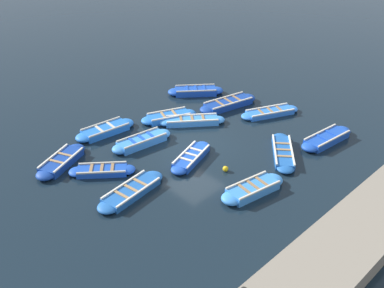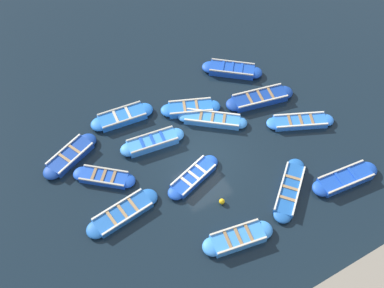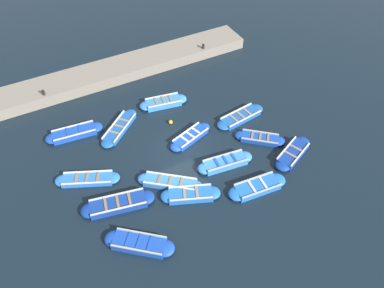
# 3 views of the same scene
# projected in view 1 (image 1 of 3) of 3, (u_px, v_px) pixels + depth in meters

# --- Properties ---
(ground_plane) EXTENTS (120.00, 120.00, 0.00)m
(ground_plane) POSITION_uv_depth(u_px,v_px,m) (194.00, 146.00, 23.30)
(ground_plane) COLOR black
(boat_inner_gap) EXTENTS (1.42, 3.79, 0.37)m
(boat_inner_gap) POSITION_uv_depth(u_px,v_px,m) (131.00, 191.00, 19.76)
(boat_inner_gap) COLOR #1E59AD
(boat_inner_gap) RESTS_ON ground
(boat_drifting) EXTENTS (2.18, 3.42, 0.43)m
(boat_drifting) POSITION_uv_depth(u_px,v_px,m) (61.00, 161.00, 21.76)
(boat_drifting) COLOR navy
(boat_drifting) RESTS_ON ground
(boat_broadside) EXTENTS (1.71, 4.06, 0.47)m
(boat_broadside) POSITION_uv_depth(u_px,v_px,m) (228.00, 104.00, 27.18)
(boat_broadside) COLOR navy
(boat_broadside) RESTS_ON ground
(boat_tucked) EXTENTS (1.25, 3.67, 0.45)m
(boat_tucked) POSITION_uv_depth(u_px,v_px,m) (327.00, 139.00, 23.61)
(boat_tucked) COLOR #1947B7
(boat_tucked) RESTS_ON ground
(boat_alongside) EXTENTS (1.76, 3.32, 0.39)m
(boat_alongside) POSITION_uv_depth(u_px,v_px,m) (191.00, 157.00, 22.10)
(boat_alongside) COLOR #1947B7
(boat_alongside) RESTS_ON ground
(boat_mid_row) EXTENTS (1.25, 3.50, 0.46)m
(boat_mid_row) POSITION_uv_depth(u_px,v_px,m) (142.00, 141.00, 23.37)
(boat_mid_row) COLOR #3884E0
(boat_mid_row) RESTS_ON ground
(boat_centre) EXTENTS (2.06, 3.37, 0.43)m
(boat_centre) POSITION_uv_depth(u_px,v_px,m) (169.00, 117.00, 25.74)
(boat_centre) COLOR blue
(boat_centre) RESTS_ON ground
(boat_end_of_row) EXTENTS (3.09, 3.41, 0.36)m
(boat_end_of_row) POSITION_uv_depth(u_px,v_px,m) (283.00, 152.00, 22.54)
(boat_end_of_row) COLOR #1E59AD
(boat_end_of_row) RESTS_ON ground
(boat_stern_in) EXTENTS (2.25, 3.66, 0.37)m
(boat_stern_in) POSITION_uv_depth(u_px,v_px,m) (270.00, 112.00, 26.28)
(boat_stern_in) COLOR blue
(boat_stern_in) RESTS_ON ground
(boat_bow_out) EXTENTS (1.47, 3.42, 0.46)m
(boat_bow_out) POSITION_uv_depth(u_px,v_px,m) (253.00, 189.00, 19.83)
(boat_bow_out) COLOR #3884E0
(boat_bow_out) RESTS_ON ground
(boat_outer_left) EXTENTS (2.97, 3.34, 0.45)m
(boat_outer_left) POSITION_uv_depth(u_px,v_px,m) (196.00, 91.00, 28.76)
(boat_outer_left) COLOR #1947B7
(boat_outer_left) RESTS_ON ground
(boat_far_corner) EXTENTS (2.93, 3.42, 0.40)m
(boat_far_corner) POSITION_uv_depth(u_px,v_px,m) (192.00, 121.00, 25.35)
(boat_far_corner) COLOR #3884E0
(boat_far_corner) RESTS_ON ground
(boat_near_quay) EXTENTS (1.28, 3.55, 0.43)m
(boat_near_quay) POSITION_uv_depth(u_px,v_px,m) (105.00, 130.00, 24.42)
(boat_near_quay) COLOR blue
(boat_near_quay) RESTS_ON ground
(boat_outer_right) EXTENTS (2.62, 2.91, 0.35)m
(boat_outer_right) POSITION_uv_depth(u_px,v_px,m) (102.00, 171.00, 21.15)
(boat_outer_right) COLOR #1947B7
(boat_outer_right) RESTS_ON ground
(quay_wall) EXTENTS (2.59, 19.39, 0.80)m
(quay_wall) POSITION_uv_depth(u_px,v_px,m) (365.00, 228.00, 17.34)
(quay_wall) COLOR gray
(quay_wall) RESTS_ON ground
(buoy_orange_near) EXTENTS (0.27, 0.27, 0.27)m
(buoy_orange_near) POSITION_uv_depth(u_px,v_px,m) (225.00, 169.00, 21.30)
(buoy_orange_near) COLOR #EAB214
(buoy_orange_near) RESTS_ON ground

